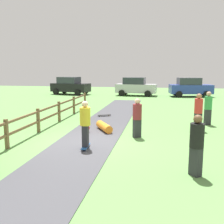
# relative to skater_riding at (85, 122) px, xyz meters

# --- Properties ---
(ground_plane) EXTENTS (60.00, 60.00, 0.00)m
(ground_plane) POSITION_rel_skater_riding_xyz_m (-0.22, 0.80, -0.99)
(ground_plane) COLOR #60934C
(asphalt_path) EXTENTS (2.40, 28.00, 0.02)m
(asphalt_path) POSITION_rel_skater_riding_xyz_m (-0.22, 0.80, -0.98)
(asphalt_path) COLOR #47474C
(asphalt_path) RESTS_ON ground_plane
(wooden_fence) EXTENTS (0.12, 18.12, 1.10)m
(wooden_fence) POSITION_rel_skater_riding_xyz_m (-2.82, 0.80, -0.32)
(wooden_fence) COLOR brown
(wooden_fence) RESTS_ON ground_plane
(skater_riding) EXTENTS (0.40, 0.81, 1.74)m
(skater_riding) POSITION_rel_skater_riding_xyz_m (0.00, 0.00, 0.00)
(skater_riding) COLOR #265999
(skater_riding) RESTS_ON asphalt_path
(skater_fallen) EXTENTS (1.36, 1.41, 0.36)m
(skater_fallen) POSITION_rel_skater_riding_xyz_m (0.03, 2.81, -0.79)
(skater_fallen) COLOR orange
(skater_fallen) RESTS_ON asphalt_path
(skateboard_loose) EXTENTS (0.80, 0.54, 0.08)m
(skateboard_loose) POSITION_rel_skater_riding_xyz_m (-0.66, 6.49, -0.90)
(skateboard_loose) COLOR black
(skateboard_loose) RESTS_ON asphalt_path
(bystander_black) EXTENTS (0.54, 0.54, 1.70)m
(bystander_black) POSITION_rel_skater_riding_xyz_m (3.62, -1.81, -0.05)
(bystander_black) COLOR #2D2D33
(bystander_black) RESTS_ON ground_plane
(bystander_green) EXTENTS (0.52, 0.52, 1.72)m
(bystander_green) POSITION_rel_skater_riding_xyz_m (5.07, 5.16, -0.04)
(bystander_green) COLOR #2D2D33
(bystander_green) RESTS_ON ground_plane
(bystander_red) EXTENTS (0.49, 0.49, 1.74)m
(bystander_red) POSITION_rel_skater_riding_xyz_m (4.41, 3.78, -0.03)
(bystander_red) COLOR #2D2D33
(bystander_red) RESTS_ON ground_plane
(bystander_maroon) EXTENTS (0.53, 0.53, 1.66)m
(bystander_maroon) POSITION_rel_skater_riding_xyz_m (1.70, 1.97, -0.08)
(bystander_maroon) COLOR #2D2D33
(bystander_maroon) RESTS_ON ground_plane
(parked_car_blue) EXTENTS (4.41, 2.50, 1.92)m
(parked_car_blue) POSITION_rel_skater_riding_xyz_m (5.63, 19.08, -0.03)
(parked_car_blue) COLOR #283D99
(parked_car_blue) RESTS_ON ground_plane
(parked_car_black) EXTENTS (4.45, 2.63, 1.92)m
(parked_car_black) POSITION_rel_skater_riding_xyz_m (-7.16, 19.10, -0.03)
(parked_car_black) COLOR black
(parked_car_black) RESTS_ON ground_plane
(parked_car_silver) EXTENTS (4.34, 2.29, 1.92)m
(parked_car_silver) POSITION_rel_skater_riding_xyz_m (0.07, 19.10, -0.03)
(parked_car_silver) COLOR #B7B7BC
(parked_car_silver) RESTS_ON ground_plane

